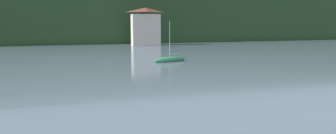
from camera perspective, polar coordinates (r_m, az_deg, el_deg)
wooded_hillside at (r=118.18m, az=-15.66°, el=8.62°), size 352.00×70.94×28.11m
shore_building_westcentral at (r=73.49m, az=-4.27°, el=7.58°), size 7.11×3.30×9.06m
sailboat_far_4 at (r=42.69m, az=0.32°, el=1.36°), size 5.03×2.42×6.04m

